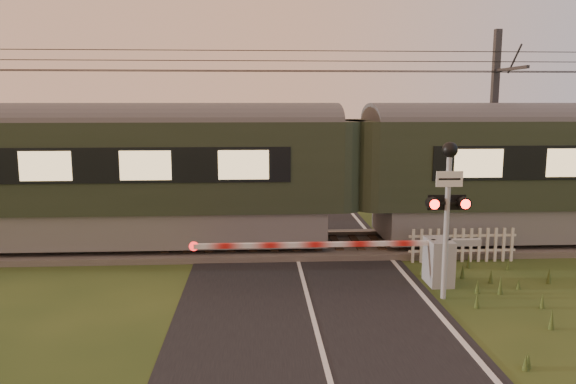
{
  "coord_description": "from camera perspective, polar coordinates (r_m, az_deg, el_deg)",
  "views": [
    {
      "loc": [
        -1.19,
        -10.79,
        4.59
      ],
      "look_at": [
        -0.39,
        3.2,
        2.32
      ],
      "focal_mm": 35.0,
      "sensor_mm": 36.0,
      "label": 1
    }
  ],
  "objects": [
    {
      "name": "crossing_signal",
      "position": [
        13.33,
        15.94,
        -0.03
      ],
      "size": [
        0.94,
        0.37,
        3.69
      ],
      "color": "gray",
      "rests_on": "ground"
    },
    {
      "name": "train",
      "position": [
        17.68,
        6.6,
        1.97
      ],
      "size": [
        45.22,
        3.12,
        4.22
      ],
      "color": "slate",
      "rests_on": "ground"
    },
    {
      "name": "ground",
      "position": [
        11.78,
        2.86,
        -13.76
      ],
      "size": [
        160.0,
        160.0,
        0.0
      ],
      "primitive_type": "plane",
      "color": "#233A16",
      "rests_on": "ground"
    },
    {
      "name": "overhead_wires",
      "position": [
        17.36,
        0.68,
        12.93
      ],
      "size": [
        120.0,
        0.62,
        0.62
      ],
      "color": "black",
      "rests_on": "ground"
    },
    {
      "name": "road",
      "position": [
        11.57,
        3.07,
        -14.15
      ],
      "size": [
        6.0,
        140.0,
        0.03
      ],
      "color": "black",
      "rests_on": "ground"
    },
    {
      "name": "picket_fence",
      "position": [
        16.99,
        17.32,
        -5.17
      ],
      "size": [
        3.15,
        0.08,
        0.99
      ],
      "color": "silver",
      "rests_on": "ground"
    },
    {
      "name": "catenary_mast",
      "position": [
        21.27,
        20.15,
        6.15
      ],
      "size": [
        0.22,
        2.46,
        7.06
      ],
      "color": "#2D2D30",
      "rests_on": "ground"
    },
    {
      "name": "boom_gate",
      "position": [
        14.69,
        13.77,
        -6.63
      ],
      "size": [
        7.32,
        0.89,
        1.19
      ],
      "color": "gray",
      "rests_on": "ground"
    },
    {
      "name": "track_bed",
      "position": [
        17.91,
        0.64,
        -5.45
      ],
      "size": [
        140.0,
        3.4,
        0.39
      ],
      "color": "#47423D",
      "rests_on": "ground"
    }
  ]
}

